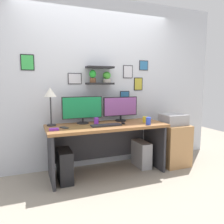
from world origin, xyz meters
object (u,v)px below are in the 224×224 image
computer_mouse (123,123)px  drawer_cabinet (172,144)px  scissors_tray (54,129)px  desk (106,137)px  coffee_mug (145,119)px  monitor_right (121,108)px  monitor_left (82,109)px  desk_lamp (50,96)px  computer_tower_right (141,154)px  keyboard (106,125)px  pen_cup (96,121)px  water_cup (148,121)px  printer (173,119)px  cell_phone (64,128)px  computer_tower_left (65,166)px

computer_mouse → drawer_cabinet: (0.91, 0.01, -0.43)m
scissors_tray → desk: bearing=12.2°
coffee_mug → monitor_right: bearing=140.4°
monitor_left → desk_lamp: (-0.46, -0.01, 0.21)m
computer_tower_right → desk_lamp: bearing=174.2°
desk → keyboard: (-0.04, -0.14, 0.22)m
monitor_left → keyboard: monitor_left is taller
keyboard → desk_lamp: (-0.73, 0.29, 0.42)m
keyboard → drawer_cabinet: 1.27m
computer_mouse → pen_cup: size_ratio=0.90×
computer_mouse → coffee_mug: 0.38m
computer_mouse → pen_cup: 0.40m
computer_mouse → water_cup: (0.33, -0.17, 0.04)m
computer_mouse → computer_tower_right: size_ratio=0.22×
monitor_left → printer: monitor_left is taller
monitor_left → scissors_tray: bearing=-144.7°
monitor_right → keyboard: 0.51m
monitor_right → water_cup: (0.26, -0.44, -0.16)m
cell_phone → computer_tower_left: size_ratio=0.31×
computer_mouse → drawer_cabinet: 1.00m
monitor_right → drawer_cabinet: monitor_right is taller
computer_mouse → computer_tower_left: bearing=179.6°
printer → computer_tower_right: size_ratio=0.92×
desk → monitor_right: size_ratio=3.06×
desk_lamp → coffee_mug: 1.47m
keyboard → coffee_mug: (0.67, 0.04, 0.04)m
desk_lamp → computer_tower_left: bearing=-62.1°
desk → monitor_right: 0.55m
computer_mouse → pen_cup: bearing=163.1°
monitor_right → coffee_mug: monitor_right is taller
printer → computer_mouse: bearing=-179.2°
coffee_mug → computer_tower_right: coffee_mug is taller
monitor_left → scissors_tray: monitor_left is taller
coffee_mug → computer_tower_left: (-1.26, -0.01, -0.57)m
computer_tower_left → monitor_right: bearing=15.5°
monitor_right → keyboard: (-0.36, -0.30, -0.20)m
computer_tower_left → drawer_cabinet: bearing=0.2°
computer_mouse → pen_cup: pen_cup is taller
pen_cup → drawer_cabinet: (1.29, -0.10, -0.46)m
monitor_left → printer: 1.50m
desk → scissors_tray: (-0.78, -0.17, 0.22)m
monitor_right → computer_tower_right: 0.83m
drawer_cabinet → computer_tower_left: bearing=-179.8°
computer_mouse → printer: size_ratio=0.24×
water_cup → computer_tower_left: bearing=171.5°
scissors_tray → coffee_mug: bearing=2.9°
coffee_mug → cell_phone: bearing=179.0°
keyboard → coffee_mug: size_ratio=4.89×
keyboard → scissors_tray: bearing=-177.8°
cell_phone → computer_tower_left: cell_phone is taller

